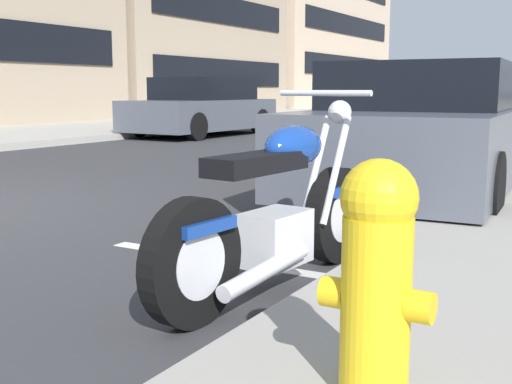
% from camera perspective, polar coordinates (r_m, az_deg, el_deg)
% --- Properties ---
extents(sidewalk_far_curb, '(120.00, 5.00, 0.14)m').
position_cam_1_polar(sidewalk_far_curb, '(19.73, -8.42, 6.02)').
color(sidewalk_far_curb, '#ADA89E').
rests_on(sidewalk_far_curb, ground).
extents(parking_stall_stripe, '(0.12, 2.20, 0.01)m').
position_cam_1_polar(parking_stall_stripe, '(4.12, -0.63, -6.45)').
color(parking_stall_stripe, silver).
rests_on(parking_stall_stripe, ground).
extents(parked_motorcycle, '(2.02, 0.62, 1.11)m').
position_cam_1_polar(parked_motorcycle, '(3.55, 2.02, -2.02)').
color(parked_motorcycle, black).
rests_on(parked_motorcycle, ground).
extents(parked_car_far_down_curb, '(4.58, 2.08, 1.38)m').
position_cam_1_polar(parked_car_far_down_curb, '(7.09, 14.94, 5.17)').
color(parked_car_far_down_curb, '#4C515B').
rests_on(parked_car_far_down_curb, ground).
extents(parked_car_mid_block, '(4.44, 2.04, 1.47)m').
position_cam_1_polar(parked_car_mid_block, '(11.92, 21.26, 6.44)').
color(parked_car_mid_block, '#4C515B').
rests_on(parked_car_mid_block, ground).
extents(car_opposite_curb, '(4.16, 1.98, 1.40)m').
position_cam_1_polar(car_opposite_curb, '(15.70, -4.88, 7.48)').
color(car_opposite_curb, '#4C515B').
rests_on(car_opposite_curb, ground).
extents(fire_hydrant, '(0.24, 0.36, 0.77)m').
position_cam_1_polar(fire_hydrant, '(2.03, 10.73, -7.18)').
color(fire_hydrant, gold).
rests_on(fire_hydrant, sidewalk_near_curb).
extents(townhouse_corner_block, '(11.03, 9.31, 8.12)m').
position_cam_1_polar(townhouse_corner_block, '(29.72, -10.59, 14.69)').
color(townhouse_corner_block, tan).
rests_on(townhouse_corner_block, ground).
extents(townhouse_behind_pole, '(14.31, 9.18, 11.31)m').
position_cam_1_polar(townhouse_behind_pole, '(41.06, 2.29, 15.49)').
color(townhouse_behind_pole, beige).
rests_on(townhouse_behind_pole, ground).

